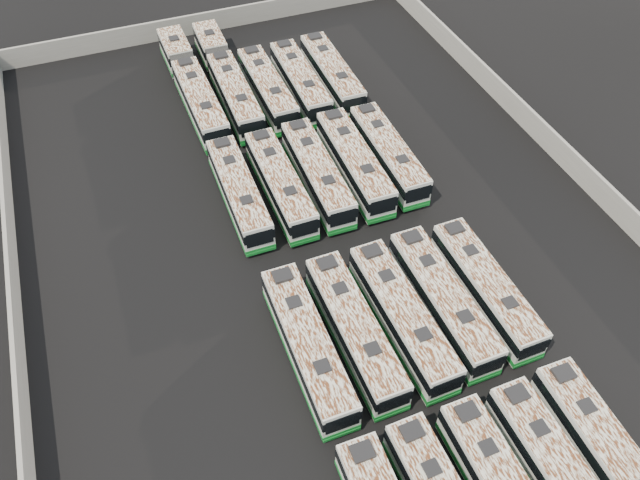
{
  "coord_description": "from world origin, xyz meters",
  "views": [
    {
      "loc": [
        -12.09,
        -27.62,
        35.46
      ],
      "look_at": [
        -0.86,
        1.14,
        1.6
      ],
      "focal_mm": 35.0,
      "sensor_mm": 36.0,
      "label": 1
    }
  ],
  "objects": [
    {
      "name": "bus_midback_center",
      "position": [
        1.58,
        8.02,
        1.66
      ],
      "size": [
        2.67,
        11.55,
        3.24
      ],
      "rotation": [
        0.0,
        0.0,
        -0.02
      ],
      "color": "silver",
      "rests_on": "ground"
    },
    {
      "name": "bus_midfront_far_left",
      "position": [
        -4.92,
        -7.11,
        1.68
      ],
      "size": [
        2.53,
        11.67,
        3.28
      ],
      "rotation": [
        0.0,
        0.0,
        -0.01
      ],
      "color": "silver",
      "rests_on": "ground"
    },
    {
      "name": "perimeter_wall",
      "position": [
        0.0,
        0.0,
        1.1
      ],
      "size": [
        45.2,
        73.2,
        2.2
      ],
      "color": "gray",
      "rests_on": "ground"
    },
    {
      "name": "bus_midfront_left",
      "position": [
        -1.66,
        -7.1,
        1.66
      ],
      "size": [
        2.54,
        11.54,
        3.24
      ],
      "rotation": [
        0.0,
        0.0,
        0.01
      ],
      "color": "silver",
      "rests_on": "ground"
    },
    {
      "name": "ground",
      "position": [
        0.0,
        0.0,
        0.0
      ],
      "size": [
        140.0,
        140.0,
        0.0
      ],
      "primitive_type": "plane",
      "color": "black",
      "rests_on": "ground"
    },
    {
      "name": "bus_midfront_center",
      "position": [
        1.68,
        -7.27,
        1.67
      ],
      "size": [
        2.69,
        11.65,
        3.27
      ],
      "rotation": [
        0.0,
        0.0,
        0.02
      ],
      "color": "silver",
      "rests_on": "ground"
    },
    {
      "name": "bus_back_left",
      "position": [
        -1.56,
        24.03,
        1.67
      ],
      "size": [
        2.71,
        18.02,
        3.26
      ],
      "rotation": [
        0.0,
        0.0,
        -0.01
      ],
      "color": "silver",
      "rests_on": "ground"
    },
    {
      "name": "bus_back_far_left",
      "position": [
        -4.96,
        24.07,
        1.69
      ],
      "size": [
        2.74,
        18.23,
        3.3
      ],
      "rotation": [
        0.0,
        0.0,
        0.01
      ],
      "color": "silver",
      "rests_on": "ground"
    },
    {
      "name": "bus_midback_left",
      "position": [
        -1.62,
        7.95,
        1.64
      ],
      "size": [
        2.42,
        11.37,
        3.2
      ],
      "rotation": [
        0.0,
        0.0,
        0.0
      ],
      "color": "silver",
      "rests_on": "ground"
    },
    {
      "name": "bus_front_right",
      "position": [
        4.92,
        -20.03,
        1.61
      ],
      "size": [
        2.49,
        11.23,
        3.16
      ],
      "rotation": [
        0.0,
        0.0,
        0.01
      ],
      "color": "silver",
      "rests_on": "ground"
    },
    {
      "name": "bus_front_far_right",
      "position": [
        8.12,
        -19.9,
        1.62
      ],
      "size": [
        2.52,
        11.27,
        3.17
      ],
      "rotation": [
        0.0,
        0.0,
        -0.01
      ],
      "color": "silver",
      "rests_on": "ground"
    },
    {
      "name": "bus_midfront_right",
      "position": [
        4.83,
        -7.05,
        1.66
      ],
      "size": [
        2.52,
        11.52,
        3.24
      ],
      "rotation": [
        0.0,
        0.0,
        0.01
      ],
      "color": "silver",
      "rests_on": "ground"
    },
    {
      "name": "bus_midback_far_right",
      "position": [
        8.05,
        8.19,
        1.62
      ],
      "size": [
        2.55,
        11.31,
        3.18
      ],
      "rotation": [
        0.0,
        0.0,
        -0.01
      ],
      "color": "silver",
      "rests_on": "ground"
    },
    {
      "name": "bus_back_right",
      "position": [
        4.79,
        20.8,
        1.65
      ],
      "size": [
        2.65,
        11.52,
        3.23
      ],
      "rotation": [
        0.0,
        0.0,
        -0.02
      ],
      "color": "silver",
      "rests_on": "ground"
    },
    {
      "name": "bus_midback_right",
      "position": [
        4.92,
        8.12,
        1.68
      ],
      "size": [
        2.72,
        11.74,
        3.29
      ],
      "rotation": [
        0.0,
        0.0,
        -0.02
      ],
      "color": "silver",
      "rests_on": "ground"
    },
    {
      "name": "bus_back_far_right",
      "position": [
        8.11,
        20.94,
        1.67
      ],
      "size": [
        2.66,
        11.61,
        3.26
      ],
      "rotation": [
        0.0,
        0.0,
        -0.02
      ],
      "color": "silver",
      "rests_on": "ground"
    },
    {
      "name": "bus_midback_far_left",
      "position": [
        -4.97,
        8.21,
        1.63
      ],
      "size": [
        2.5,
        11.31,
        3.18
      ],
      "rotation": [
        0.0,
        0.0,
        -0.01
      ],
      "color": "silver",
      "rests_on": "ground"
    },
    {
      "name": "bus_back_center",
      "position": [
        1.55,
        20.9,
        1.65
      ],
      "size": [
        2.45,
        11.46,
        3.23
      ],
      "rotation": [
        0.0,
        0.0,
        0.0
      ],
      "color": "silver",
      "rests_on": "ground"
    },
    {
      "name": "bus_midfront_far_right",
      "position": [
        8.13,
        -7.16,
        1.61
      ],
      "size": [
        2.45,
        11.19,
        3.15
      ],
      "rotation": [
        0.0,
        0.0,
        0.01
      ],
      "color": "silver",
      "rests_on": "ground"
    }
  ]
}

